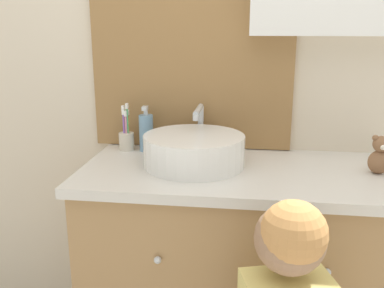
{
  "coord_description": "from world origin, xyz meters",
  "views": [
    {
      "loc": [
        0.01,
        -1.14,
        1.31
      ],
      "look_at": [
        -0.18,
        0.27,
        0.92
      ],
      "focal_mm": 40.0,
      "sensor_mm": 36.0,
      "label": 1
    }
  ],
  "objects_px": {
    "sink_basin": "(195,149)",
    "toothbrush_holder": "(126,138)",
    "teddy_bear": "(380,156)",
    "soap_dispenser": "(146,132)"
  },
  "relations": [
    {
      "from": "sink_basin",
      "to": "teddy_bear",
      "type": "distance_m",
      "value": 0.64
    },
    {
      "from": "soap_dispenser",
      "to": "teddy_bear",
      "type": "bearing_deg",
      "value": -11.13
    },
    {
      "from": "toothbrush_holder",
      "to": "sink_basin",
      "type": "bearing_deg",
      "value": -28.17
    },
    {
      "from": "sink_basin",
      "to": "toothbrush_holder",
      "type": "height_order",
      "value": "toothbrush_holder"
    },
    {
      "from": "sink_basin",
      "to": "teddy_bear",
      "type": "relative_size",
      "value": 3.08
    },
    {
      "from": "toothbrush_holder",
      "to": "teddy_bear",
      "type": "distance_m",
      "value": 0.96
    },
    {
      "from": "sink_basin",
      "to": "teddy_bear",
      "type": "height_order",
      "value": "sink_basin"
    },
    {
      "from": "toothbrush_holder",
      "to": "teddy_bear",
      "type": "bearing_deg",
      "value": -10.24
    },
    {
      "from": "toothbrush_holder",
      "to": "soap_dispenser",
      "type": "xyz_separation_m",
      "value": [
        0.08,
        -0.0,
        0.03
      ]
    },
    {
      "from": "sink_basin",
      "to": "toothbrush_holder",
      "type": "relative_size",
      "value": 2.17
    }
  ]
}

